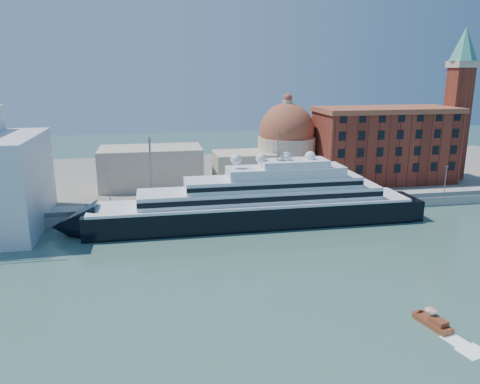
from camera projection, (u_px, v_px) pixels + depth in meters
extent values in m
plane|color=#335851|center=(259.00, 263.00, 90.75)|extent=(400.00, 400.00, 0.00)
cube|color=gray|center=(230.00, 208.00, 122.75)|extent=(180.00, 10.00, 2.50)
cube|color=slate|center=(211.00, 175.00, 161.79)|extent=(260.00, 72.00, 2.00)
cube|color=slate|center=(233.00, 206.00, 118.01)|extent=(180.00, 0.10, 1.20)
cube|color=black|center=(253.00, 216.00, 112.71)|extent=(78.05, 12.01, 6.50)
cone|color=black|center=(75.00, 226.00, 105.32)|extent=(10.01, 12.01, 12.01)
cube|color=black|center=(401.00, 208.00, 119.78)|extent=(6.00, 11.01, 6.00)
cube|color=white|center=(253.00, 202.00, 111.82)|extent=(76.05, 12.21, 0.60)
cube|color=white|center=(261.00, 194.00, 111.73)|extent=(58.04, 10.01, 3.00)
cube|color=black|center=(266.00, 200.00, 106.97)|extent=(58.04, 0.15, 1.20)
cube|color=white|center=(273.00, 182.00, 111.56)|extent=(42.03, 9.01, 2.60)
cube|color=white|center=(286.00, 172.00, 111.47)|extent=(28.02, 8.01, 2.40)
cube|color=white|center=(294.00, 163.00, 111.32)|extent=(16.01, 7.00, 1.60)
cylinder|color=slate|center=(278.00, 146.00, 109.54)|extent=(0.30, 0.30, 7.00)
sphere|color=white|center=(236.00, 159.00, 108.45)|extent=(2.60, 2.60, 2.60)
sphere|color=white|center=(261.00, 158.00, 109.53)|extent=(2.60, 2.60, 2.60)
sphere|color=white|center=(286.00, 157.00, 110.61)|extent=(2.60, 2.60, 2.60)
sphere|color=white|center=(310.00, 157.00, 111.69)|extent=(2.60, 2.60, 2.60)
cube|color=white|center=(9.00, 237.00, 103.00)|extent=(10.80, 6.65, 1.37)
cube|color=white|center=(16.00, 233.00, 102.47)|extent=(3.93, 3.15, 1.03)
cube|color=maroon|center=(432.00, 324.00, 68.30)|extent=(3.32, 6.37, 1.01)
cube|color=maroon|center=(438.00, 322.00, 67.18)|extent=(2.14, 2.83, 0.81)
cylinder|color=slate|center=(431.00, 314.00, 68.43)|extent=(0.06, 0.06, 1.62)
cone|color=red|center=(431.00, 309.00, 68.20)|extent=(1.82, 1.82, 0.40)
cube|color=maroon|center=(384.00, 147.00, 146.26)|extent=(42.00, 18.00, 22.00)
cube|color=brown|center=(387.00, 110.00, 143.35)|extent=(43.00, 19.00, 1.50)
cube|color=maroon|center=(455.00, 124.00, 148.94)|extent=(6.00, 6.00, 35.00)
cube|color=beige|center=(462.00, 64.00, 144.26)|extent=(7.00, 7.00, 2.00)
cone|color=teal|center=(465.00, 44.00, 142.75)|extent=(8.40, 8.40, 10.00)
cylinder|color=beige|center=(286.00, 159.00, 147.57)|extent=(18.00, 18.00, 14.00)
sphere|color=brown|center=(287.00, 131.00, 145.30)|extent=(17.00, 17.00, 17.00)
cylinder|color=beige|center=(287.00, 105.00, 143.28)|extent=(3.00, 3.00, 3.00)
cube|color=beige|center=(244.00, 168.00, 143.66)|extent=(18.00, 14.00, 10.00)
cube|color=beige|center=(151.00, 167.00, 140.26)|extent=(30.00, 16.00, 12.00)
cylinder|color=slate|center=(110.00, 197.00, 113.17)|extent=(0.24, 0.24, 8.00)
cube|color=slate|center=(109.00, 180.00, 112.14)|extent=(0.80, 0.30, 0.25)
cylinder|color=slate|center=(232.00, 191.00, 118.58)|extent=(0.24, 0.24, 8.00)
cube|color=slate|center=(232.00, 175.00, 117.54)|extent=(0.80, 0.30, 0.25)
cylinder|color=slate|center=(343.00, 186.00, 123.98)|extent=(0.24, 0.24, 8.00)
cube|color=slate|center=(344.00, 171.00, 122.94)|extent=(0.80, 0.30, 0.25)
cylinder|color=slate|center=(445.00, 181.00, 129.38)|extent=(0.24, 0.24, 8.00)
cube|color=slate|center=(447.00, 166.00, 128.34)|extent=(0.80, 0.30, 0.25)
cylinder|color=slate|center=(151.00, 173.00, 115.61)|extent=(0.50, 0.50, 18.00)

